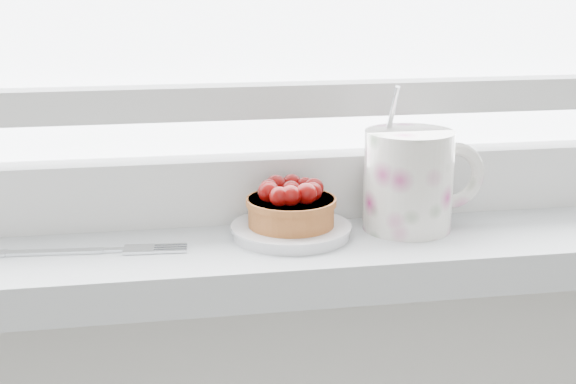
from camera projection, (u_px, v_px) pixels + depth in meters
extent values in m
cube|color=#B9BEC0|center=(271.00, 255.00, 0.83)|extent=(1.60, 0.20, 0.04)
cube|color=silver|center=(260.00, 186.00, 0.88)|extent=(1.30, 0.05, 0.07)
cube|color=silver|center=(260.00, 100.00, 0.85)|extent=(1.30, 0.04, 0.04)
cylinder|color=silver|center=(291.00, 231.00, 0.82)|extent=(0.12, 0.12, 0.01)
cylinder|color=brown|center=(291.00, 212.00, 0.82)|extent=(0.09, 0.09, 0.03)
cylinder|color=brown|center=(291.00, 201.00, 0.81)|extent=(0.09, 0.09, 0.01)
sphere|color=#4D0A09|center=(291.00, 190.00, 0.81)|extent=(0.02, 0.02, 0.02)
sphere|color=#4D0A09|center=(314.00, 188.00, 0.82)|extent=(0.02, 0.02, 0.02)
sphere|color=#4D0A09|center=(305.00, 186.00, 0.83)|extent=(0.02, 0.02, 0.02)
sphere|color=#4D0A09|center=(292.00, 184.00, 0.84)|extent=(0.02, 0.02, 0.02)
sphere|color=#4D0A09|center=(276.00, 185.00, 0.83)|extent=(0.02, 0.02, 0.02)
sphere|color=#4D0A09|center=(269.00, 189.00, 0.82)|extent=(0.02, 0.02, 0.02)
sphere|color=#4D0A09|center=(268.00, 192.00, 0.80)|extent=(0.02, 0.02, 0.02)
sphere|color=#4D0A09|center=(279.00, 197.00, 0.79)|extent=(0.02, 0.02, 0.02)
sphere|color=#4D0A09|center=(291.00, 196.00, 0.79)|extent=(0.02, 0.02, 0.02)
sphere|color=#4D0A09|center=(306.00, 194.00, 0.80)|extent=(0.02, 0.02, 0.02)
sphere|color=#4D0A09|center=(312.00, 192.00, 0.81)|extent=(0.02, 0.02, 0.02)
cylinder|color=silver|center=(408.00, 180.00, 0.84)|extent=(0.10, 0.10, 0.10)
cylinder|color=black|center=(410.00, 135.00, 0.82)|extent=(0.08, 0.08, 0.01)
torus|color=silver|center=(453.00, 176.00, 0.85)|extent=(0.07, 0.02, 0.07)
cylinder|color=silver|center=(391.00, 115.00, 0.83)|extent=(0.01, 0.03, 0.06)
cube|color=silver|center=(49.00, 252.00, 0.77)|extent=(0.10, 0.02, 0.00)
cube|color=silver|center=(114.00, 250.00, 0.78)|extent=(0.02, 0.01, 0.00)
cube|color=silver|center=(139.00, 249.00, 0.78)|extent=(0.03, 0.03, 0.00)
cube|color=silver|center=(169.00, 252.00, 0.77)|extent=(0.03, 0.01, 0.00)
cube|color=silver|center=(169.00, 249.00, 0.78)|extent=(0.03, 0.01, 0.00)
cube|color=silver|center=(170.00, 247.00, 0.79)|extent=(0.03, 0.01, 0.00)
cube|color=silver|center=(170.00, 245.00, 0.79)|extent=(0.03, 0.01, 0.00)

